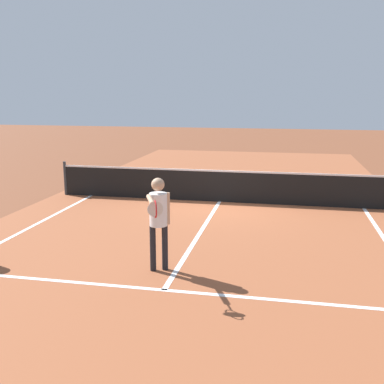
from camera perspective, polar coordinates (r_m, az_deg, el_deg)
The scene contains 6 objects.
ground_plane at distance 13.63m, azimuth 3.47°, elevation -1.23°, with size 60.00×60.00×0.00m, color brown.
court_surface_inbounds at distance 13.63m, azimuth 3.47°, elevation -1.23°, with size 10.62×24.40×0.00m, color #9E5433.
line_service_near at distance 7.66m, azimuth -3.53°, elevation -12.17°, with size 8.22×0.10×0.01m, color white.
line_center_service at distance 10.58m, azimuth 0.99°, elevation -5.16°, with size 0.10×6.40×0.01m, color white.
net at distance 13.52m, azimuth 3.50°, elevation 0.80°, with size 10.02×0.09×1.07m.
player_near at distance 8.11m, azimuth -4.24°, elevation -2.74°, with size 0.52×1.21×1.72m.
Camera 1 is at (1.85, -13.13, 3.16)m, focal length 42.52 mm.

